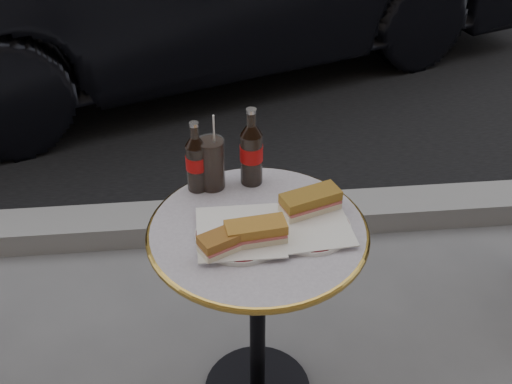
{
  "coord_description": "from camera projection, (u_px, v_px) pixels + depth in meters",
  "views": [
    {
      "loc": [
        -0.14,
        -1.37,
        1.86
      ],
      "look_at": [
        0.0,
        0.05,
        0.82
      ],
      "focal_mm": 45.0,
      "sensor_mm": 36.0,
      "label": 1
    }
  ],
  "objects": [
    {
      "name": "sandwich_left_b",
      "position": [
        256.0,
        233.0,
        1.7
      ],
      "size": [
        0.17,
        0.09,
        0.06
      ],
      "primitive_type": "cube",
      "rotation": [
        0.0,
        0.0,
        0.12
      ],
      "color": "#AE762C",
      "rests_on": "plate_left"
    },
    {
      "name": "sandwich_left_a",
      "position": [
        227.0,
        241.0,
        1.67
      ],
      "size": [
        0.16,
        0.13,
        0.05
      ],
      "primitive_type": "cube",
      "rotation": [
        0.0,
        0.0,
        0.47
      ],
      "color": "#925C25",
      "rests_on": "plate_left"
    },
    {
      "name": "cola_bottle_right",
      "position": [
        251.0,
        147.0,
        1.89
      ],
      "size": [
        0.09,
        0.09,
        0.25
      ],
      "primitive_type": null,
      "rotation": [
        0.0,
        0.0,
        0.32
      ],
      "color": "black",
      "rests_on": "bistro_table"
    },
    {
      "name": "plate_right",
      "position": [
        310.0,
        228.0,
        1.77
      ],
      "size": [
        0.25,
        0.25,
        0.01
      ],
      "primitive_type": "cylinder",
      "rotation": [
        0.0,
        0.0,
        -0.09
      ],
      "color": "white",
      "rests_on": "bistro_table"
    },
    {
      "name": "cola_bottle_left",
      "position": [
        196.0,
        156.0,
        1.87
      ],
      "size": [
        0.07,
        0.07,
        0.23
      ],
      "primitive_type": null,
      "rotation": [
        0.0,
        0.0,
        -0.16
      ],
      "color": "black",
      "rests_on": "bistro_table"
    },
    {
      "name": "plate_left",
      "position": [
        240.0,
        234.0,
        1.75
      ],
      "size": [
        0.29,
        0.29,
        0.01
      ],
      "primitive_type": "cylinder",
      "rotation": [
        0.0,
        0.0,
        -0.17
      ],
      "color": "silver",
      "rests_on": "bistro_table"
    },
    {
      "name": "cola_glass",
      "position": [
        211.0,
        163.0,
        1.89
      ],
      "size": [
        0.09,
        0.09,
        0.16
      ],
      "primitive_type": "cylinder",
      "rotation": [
        0.0,
        0.0,
        -0.17
      ],
      "color": "black",
      "rests_on": "bistro_table"
    },
    {
      "name": "bistro_table",
      "position": [
        258.0,
        319.0,
        1.99
      ],
      "size": [
        0.62,
        0.62,
        0.73
      ],
      "primitive_type": null,
      "color": "#BAB2C4",
      "rests_on": "ground"
    },
    {
      "name": "sandwich_right",
      "position": [
        310.0,
        202.0,
        1.81
      ],
      "size": [
        0.19,
        0.13,
        0.06
      ],
      "primitive_type": "cube",
      "rotation": [
        0.0,
        0.0,
        0.34
      ],
      "color": "olive",
      "rests_on": "plate_right"
    },
    {
      "name": "curb",
      "position": [
        238.0,
        220.0,
        2.9
      ],
      "size": [
        40.0,
        0.2,
        0.12
      ],
      "primitive_type": "cube",
      "color": "gray",
      "rests_on": "ground"
    }
  ]
}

